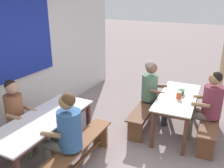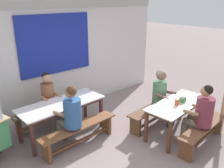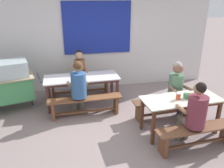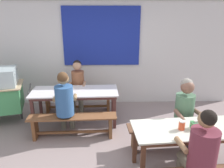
# 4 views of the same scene
# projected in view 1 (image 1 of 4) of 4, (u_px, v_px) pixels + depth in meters

# --- Properties ---
(ground_plane) EXTENTS (40.00, 40.00, 0.00)m
(ground_plane) POSITION_uv_depth(u_px,v_px,m) (136.00, 159.00, 4.00)
(ground_plane) COLOR gray
(backdrop_wall) EXTENTS (6.36, 0.23, 2.76)m
(backdrop_wall) POSITION_uv_depth(u_px,v_px,m) (18.00, 55.00, 4.58)
(backdrop_wall) COLOR silver
(backdrop_wall) RESTS_ON ground_plane
(dining_table_far) EXTENTS (1.84, 0.79, 0.74)m
(dining_table_far) POSITION_uv_depth(u_px,v_px,m) (43.00, 123.00, 3.76)
(dining_table_far) COLOR silver
(dining_table_far) RESTS_ON ground_plane
(dining_table_near) EXTENTS (1.60, 0.78, 0.74)m
(dining_table_near) POSITION_uv_depth(u_px,v_px,m) (177.00, 100.00, 4.56)
(dining_table_near) COLOR beige
(dining_table_near) RESTS_ON ground_plane
(bench_far_back) EXTENTS (1.71, 0.34, 0.45)m
(bench_far_back) POSITION_uv_depth(u_px,v_px,m) (17.00, 134.00, 4.13)
(bench_far_back) COLOR brown
(bench_far_back) RESTS_ON ground_plane
(bench_far_front) EXTENTS (1.69, 0.36, 0.45)m
(bench_far_front) POSITION_uv_depth(u_px,v_px,m) (77.00, 153.00, 3.63)
(bench_far_front) COLOR brown
(bench_far_front) RESTS_ON ground_plane
(bench_near_back) EXTENTS (1.53, 0.43, 0.45)m
(bench_near_back) POSITION_uv_depth(u_px,v_px,m) (145.00, 112.00, 4.91)
(bench_near_back) COLOR brown
(bench_near_back) RESTS_ON ground_plane
(bench_near_front) EXTENTS (1.57, 0.43, 0.45)m
(bench_near_front) POSITION_uv_depth(u_px,v_px,m) (209.00, 124.00, 4.46)
(bench_near_front) COLOR brown
(bench_near_front) RESTS_ON ground_plane
(person_near_front) EXTENTS (0.47, 0.55, 1.31)m
(person_near_front) POSITION_uv_depth(u_px,v_px,m) (209.00, 103.00, 4.26)
(person_near_front) COLOR #695F4F
(person_near_front) RESTS_ON ground_plane
(person_right_near_table) EXTENTS (0.47, 0.57, 1.30)m
(person_right_near_table) POSITION_uv_depth(u_px,v_px,m) (153.00, 88.00, 4.92)
(person_right_near_table) COLOR #28262D
(person_right_near_table) RESTS_ON ground_plane
(person_left_back_turned) EXTENTS (0.47, 0.58, 1.32)m
(person_left_back_turned) POSITION_uv_depth(u_px,v_px,m) (66.00, 130.00, 3.40)
(person_left_back_turned) COLOR #666659
(person_left_back_turned) RESTS_ON ground_plane
(person_center_facing) EXTENTS (0.41, 0.51, 1.27)m
(person_center_facing) POSITION_uv_depth(u_px,v_px,m) (18.00, 113.00, 3.97)
(person_center_facing) COLOR #686856
(person_center_facing) RESTS_ON ground_plane
(tissue_box) EXTENTS (0.14, 0.10, 0.13)m
(tissue_box) POSITION_uv_depth(u_px,v_px,m) (181.00, 92.00, 4.60)
(tissue_box) COLOR #3A8049
(tissue_box) RESTS_ON dining_table_near
(condiment_jar) EXTENTS (0.09, 0.09, 0.14)m
(condiment_jar) POSITION_uv_depth(u_px,v_px,m) (179.00, 95.00, 4.41)
(condiment_jar) COLOR #D44A29
(condiment_jar) RESTS_ON dining_table_near
(wooden_support_post) EXTENTS (0.10, 0.10, 2.26)m
(wooden_support_post) POSITION_uv_depth(u_px,v_px,m) (222.00, 70.00, 4.75)
(wooden_support_post) COLOR tan
(wooden_support_post) RESTS_ON ground_plane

